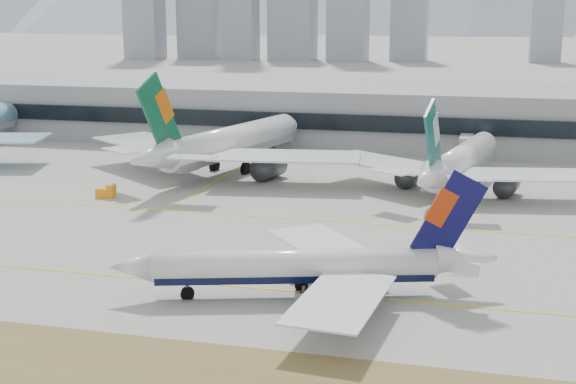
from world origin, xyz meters
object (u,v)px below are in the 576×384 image
(widebody_cathay, at_px, (459,163))
(widebody_eva, at_px, (227,144))
(terminal, at_px, (366,114))
(taxiing_airliner, at_px, (309,267))

(widebody_cathay, bearing_deg, widebody_eva, 95.71)
(widebody_eva, distance_m, widebody_cathay, 49.96)
(terminal, bearing_deg, taxiing_airliner, -84.34)
(widebody_eva, height_order, terminal, widebody_eva)
(taxiing_airliner, distance_m, widebody_cathay, 67.95)
(widebody_eva, xyz_separation_m, widebody_cathay, (49.72, -4.82, -0.90))
(taxiing_airliner, bearing_deg, terminal, -101.28)
(widebody_eva, relative_size, widebody_cathay, 1.15)
(widebody_cathay, relative_size, terminal, 0.20)
(taxiing_airliner, height_order, terminal, taxiing_airliner)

